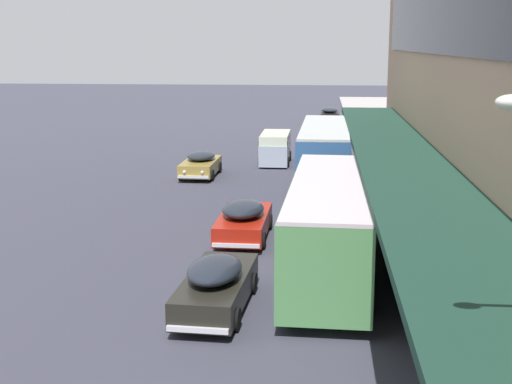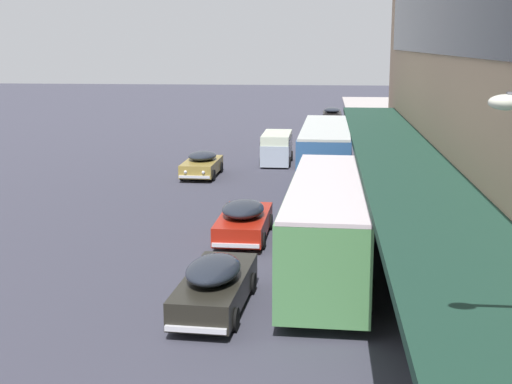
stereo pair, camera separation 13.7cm
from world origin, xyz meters
TOP-DOWN VIEW (x-y plane):
  - transit_bus_kerbside_front at (3.79, 12.59)m, footprint 3.05×11.22m
  - transit_bus_kerbside_rear at (3.69, 26.15)m, footprint 2.86×10.73m
  - sedan_far_back at (-3.37, 29.68)m, footprint 2.02×4.46m
  - sedan_trailing_mid at (4.31, 57.82)m, footprint 1.87×4.36m
  - sedan_oncoming_front at (0.56, 9.01)m, footprint 2.06×5.08m
  - sedan_second_mid at (0.52, 16.68)m, footprint 2.03×4.86m
  - vw_van at (0.62, 34.57)m, footprint 1.93×4.56m
  - fire_hydrant at (6.71, 14.72)m, footprint 0.20×0.40m

SIDE VIEW (x-z plane):
  - fire_hydrant at x=6.71m, z-range 0.14..0.84m
  - sedan_far_back at x=-3.37m, z-range 0.00..1.43m
  - sedan_second_mid at x=0.52m, z-range -0.01..1.53m
  - sedan_trailing_mid at x=4.31m, z-range 0.00..1.55m
  - sedan_oncoming_front at x=0.56m, z-range -0.01..1.57m
  - vw_van at x=0.62m, z-range 0.12..2.08m
  - transit_bus_kerbside_front at x=3.79m, z-range 0.23..3.38m
  - transit_bus_kerbside_rear at x=3.69m, z-range 0.24..3.64m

